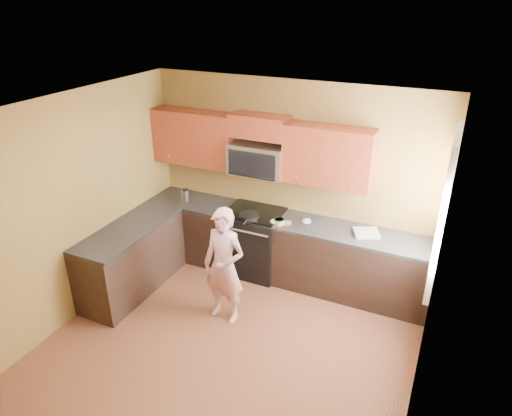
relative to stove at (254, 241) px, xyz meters
The scene contains 25 objects.
floor 1.79m from the stove, 76.57° to the right, with size 4.00×4.00×0.00m, color brown.
ceiling 2.81m from the stove, 76.57° to the right, with size 4.00×4.00×0.00m, color white.
wall_back 1.02m from the stove, 39.09° to the left, with size 4.00×4.00×0.00m, color brown.
wall_front 3.80m from the stove, 83.79° to the right, with size 4.00×4.00×0.00m, color brown.
wall_left 2.48m from the stove, 133.69° to the right, with size 4.00×4.00×0.00m, color brown.
wall_right 3.05m from the stove, 34.91° to the right, with size 4.00×4.00×0.00m, color brown.
cabinet_back_run 0.40m from the stove, ahead, with size 4.00×0.60×0.88m, color black.
cabinet_left_run 1.69m from the stove, 140.41° to the right, with size 0.60×1.60×0.88m, color black.
countertop_back 0.58m from the stove, ahead, with size 4.00×0.62×0.04m, color black.
countertop_left 1.73m from the stove, 140.19° to the right, with size 0.62×1.60×0.04m, color black.
stove is the anchor object (origin of this frame).
microwave 0.98m from the stove, 90.00° to the left, with size 0.76×0.40×0.42m, color silver, non-canonical shape.
upper_cab_left 1.40m from the stove, behind, with size 1.22×0.33×0.75m, color maroon, non-canonical shape.
upper_cab_right 1.36m from the stove, ahead, with size 1.12×0.33×0.75m, color maroon, non-canonical shape.
upper_cab_over_mw 1.63m from the stove, 90.00° to the left, with size 0.76×0.33×0.30m, color maroon.
window 2.70m from the stove, 11.29° to the right, with size 0.06×1.06×1.66m, color white, non-canonical shape.
woman 1.13m from the stove, 83.90° to the right, with size 0.54×0.35×1.47m, color pink.
frying_pan 0.52m from the stove, 82.44° to the right, with size 0.27×0.47×0.06m, color black, non-canonical shape.
butter_tub 0.64m from the stove, 20.00° to the right, with size 0.13×0.13×0.09m, color gold, non-canonical shape.
toast_slice 0.70m from the stove, 10.75° to the right, with size 0.11×0.11×0.01m, color #B27F47.
napkin_a 0.63m from the stove, 24.58° to the right, with size 0.11×0.12×0.06m, color silver.
napkin_b 0.89m from the stove, ahead, with size 0.12×0.13×0.07m, color silver.
dish_towel 1.60m from the stove, ahead, with size 0.30×0.24×0.05m, color white.
travel_mug 1.16m from the stove, behind, with size 0.09×0.09×0.19m, color silver, non-canonical shape.
glass_a 1.28m from the stove, behind, with size 0.07×0.07×0.12m, color silver.
Camera 1 is at (2.00, -3.47, 3.70)m, focal length 32.39 mm.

